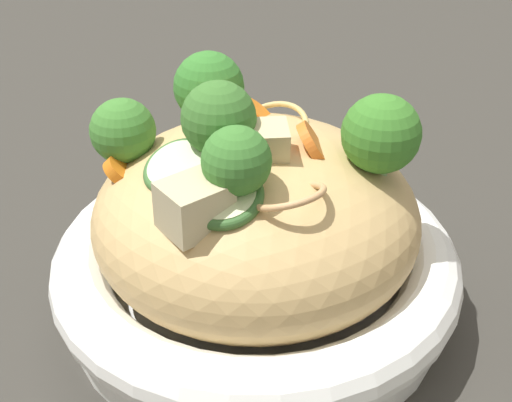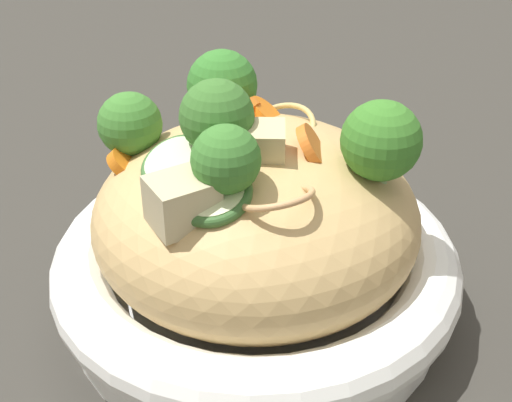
# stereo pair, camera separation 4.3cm
# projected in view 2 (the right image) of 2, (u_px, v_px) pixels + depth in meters

# --- Properties ---
(ground_plane) EXTENTS (3.00, 3.00, 0.00)m
(ground_plane) POSITION_uv_depth(u_px,v_px,m) (256.00, 301.00, 0.48)
(ground_plane) COLOR #34322C
(serving_bowl) EXTENTS (0.28, 0.28, 0.06)m
(serving_bowl) POSITION_uv_depth(u_px,v_px,m) (256.00, 268.00, 0.46)
(serving_bowl) COLOR white
(serving_bowl) RESTS_ON ground_plane
(noodle_heap) EXTENTS (0.22, 0.22, 0.12)m
(noodle_heap) POSITION_uv_depth(u_px,v_px,m) (256.00, 215.00, 0.44)
(noodle_heap) COLOR tan
(noodle_heap) RESTS_ON serving_bowl
(broccoli_florets) EXTENTS (0.14, 0.20, 0.08)m
(broccoli_florets) POSITION_uv_depth(u_px,v_px,m) (243.00, 120.00, 0.42)
(broccoli_florets) COLOR #99B473
(broccoli_florets) RESTS_ON serving_bowl
(carrot_coins) EXTENTS (0.13, 0.13, 0.04)m
(carrot_coins) POSITION_uv_depth(u_px,v_px,m) (244.00, 126.00, 0.44)
(carrot_coins) COLOR orange
(carrot_coins) RESTS_ON serving_bowl
(zucchini_slices) EXTENTS (0.07, 0.10, 0.02)m
(zucchini_slices) POSITION_uv_depth(u_px,v_px,m) (195.00, 179.00, 0.38)
(zucchini_slices) COLOR beige
(zucchini_slices) RESTS_ON serving_bowl
(chicken_chunks) EXTENTS (0.10, 0.04, 0.04)m
(chicken_chunks) POSITION_uv_depth(u_px,v_px,m) (212.00, 181.00, 0.37)
(chicken_chunks) COLOR #C5B88C
(chicken_chunks) RESTS_ON serving_bowl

